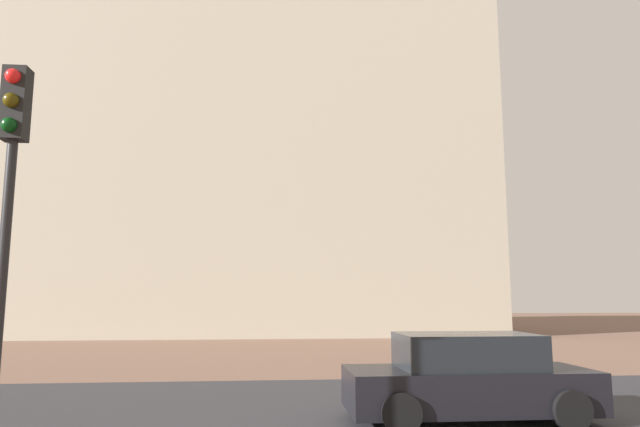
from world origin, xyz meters
The scene contains 5 objects.
ground_plane centered at (0.00, 10.00, 0.00)m, with size 120.00×120.00×0.00m, color brown.
street_asphalt_strip centered at (0.00, 8.88, 0.00)m, with size 120.00×7.14×0.00m, color #2D2D33.
landmark_building centered at (-2.93, 32.37, 11.52)m, with size 29.10×11.79×34.56m.
car_black centered at (2.49, 7.31, 0.70)m, with size 4.23×1.93×1.48m.
traffic_light_pole centered at (-4.06, 4.23, 3.39)m, with size 0.28×0.34×4.87m.
Camera 1 is at (-1.02, -2.63, 2.13)m, focal length 31.92 mm.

